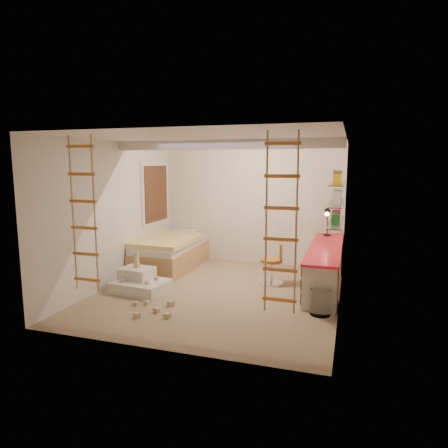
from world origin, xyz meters
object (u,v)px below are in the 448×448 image
(desk, at_px, (325,265))
(play_platform, at_px, (140,282))
(bed, at_px, (171,253))
(swivel_chair, at_px, (273,269))

(desk, height_order, play_platform, desk)
(bed, relative_size, play_platform, 2.14)
(desk, bearing_deg, play_platform, -158.30)
(bed, bearing_deg, desk, -6.49)
(swivel_chair, relative_size, play_platform, 0.83)
(bed, xyz_separation_m, swivel_chair, (2.28, -0.49, -0.04))
(bed, height_order, swivel_chair, swivel_chair)
(desk, height_order, swivel_chair, swivel_chair)
(desk, relative_size, swivel_chair, 3.61)
(swivel_chair, xyz_separation_m, play_platform, (-2.13, -1.09, -0.13))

